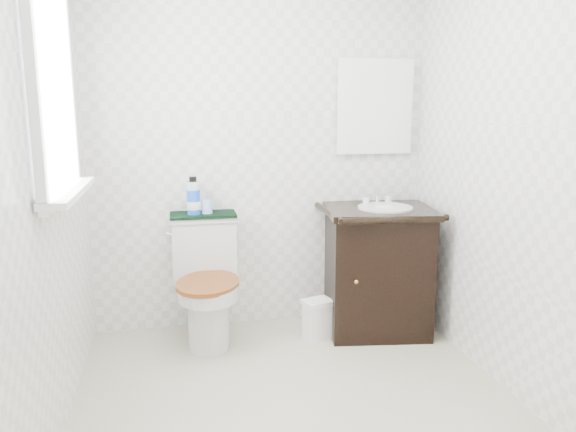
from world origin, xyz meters
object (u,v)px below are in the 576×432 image
object	(u,v)px
vanity	(377,266)
mouthwash_bottle	(193,197)
toilet	(206,287)
cup	(207,207)
trash_bin	(318,319)

from	to	relation	value
vanity	mouthwash_bottle	bearing A→B (deg)	171.75
toilet	mouthwash_bottle	distance (m)	0.57
cup	trash_bin	bearing A→B (deg)	-21.53
vanity	trash_bin	distance (m)	0.52
trash_bin	mouthwash_bottle	size ratio (longest dim) A/B	1.10
cup	vanity	bearing A→B (deg)	-9.53
mouthwash_bottle	cup	size ratio (longest dim) A/B	2.78
mouthwash_bottle	vanity	bearing A→B (deg)	-8.25
toilet	cup	size ratio (longest dim) A/B	9.11
mouthwash_bottle	cup	xyz separation A→B (m)	(0.08, 0.01, -0.07)
toilet	vanity	xyz separation A→B (m)	(1.10, -0.07, 0.09)
vanity	toilet	bearing A→B (deg)	176.60
toilet	trash_bin	xyz separation A→B (m)	(0.69, -0.14, -0.21)
vanity	trash_bin	size ratio (longest dim) A/B	3.54
vanity	mouthwash_bottle	world-z (taller)	mouthwash_bottle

